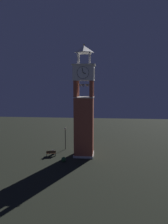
% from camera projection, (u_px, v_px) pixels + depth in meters
% --- Properties ---
extents(ground, '(80.00, 80.00, 0.00)m').
position_uv_depth(ground, '(84.00, 155.00, 35.35)').
color(ground, black).
extents(clock_tower, '(3.67, 3.67, 18.32)m').
position_uv_depth(clock_tower, '(84.00, 111.00, 34.38)').
color(clock_tower, '#9E4C38').
rests_on(clock_tower, ground).
extents(park_bench, '(0.75, 1.66, 0.95)m').
position_uv_depth(park_bench, '(51.00, 153.00, 34.85)').
color(park_bench, brown).
rests_on(park_bench, ground).
extents(lamp_post, '(0.36, 0.36, 4.06)m').
position_uv_depth(lamp_post, '(65.00, 135.00, 38.21)').
color(lamp_post, black).
rests_on(lamp_post, ground).
extents(trash_bin, '(0.52, 0.52, 0.80)m').
position_uv_depth(trash_bin, '(53.00, 152.00, 35.61)').
color(trash_bin, '#2D2D33').
rests_on(trash_bin, ground).
extents(shrub_near_entry, '(0.72, 0.72, 0.76)m').
position_uv_depth(shrub_near_entry, '(64.00, 159.00, 32.32)').
color(shrub_near_entry, '#28562D').
rests_on(shrub_near_entry, ground).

